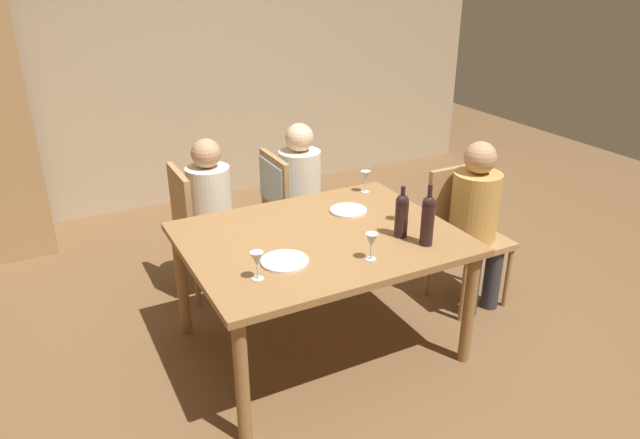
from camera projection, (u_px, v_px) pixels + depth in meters
ground_plane at (320, 344)px, 3.65m from camera, size 10.00×10.00×0.00m
rear_room_partition at (179, 58)px, 5.37m from camera, size 6.40×0.12×2.70m
dining_table at (320, 248)px, 3.38m from camera, size 1.52×1.19×0.75m
chair_far_right at (285, 197)px, 4.29m from camera, size 0.46×0.44×0.92m
chair_far_left at (199, 222)px, 4.04m from camera, size 0.44×0.44×0.92m
chair_right_end at (463, 226)px, 3.99m from camera, size 0.44×0.44×0.92m
person_woman_host at (303, 186)px, 4.33m from camera, size 0.35×0.30×1.13m
person_man_bearded at (214, 204)px, 4.05m from camera, size 0.34×0.30×1.11m
person_man_guest at (477, 214)px, 3.84m from camera, size 0.31×0.36×1.15m
wine_bottle_tall_green at (428, 219)px, 3.18m from camera, size 0.07×0.07×0.35m
wine_bottle_dark_red at (402, 214)px, 3.29m from camera, size 0.08×0.08×0.30m
wine_glass_near_left at (371, 241)px, 3.04m from camera, size 0.07×0.07×0.15m
wine_glass_centre at (365, 177)px, 3.92m from camera, size 0.07×0.07×0.15m
wine_glass_near_right at (257, 260)px, 2.85m from camera, size 0.07×0.07×0.15m
wine_glass_far at (402, 205)px, 3.49m from camera, size 0.07×0.07×0.15m
dinner_plate_host at (285, 261)px, 3.05m from camera, size 0.25×0.25×0.01m
dinner_plate_guest_left at (348, 210)px, 3.66m from camera, size 0.23×0.23×0.01m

